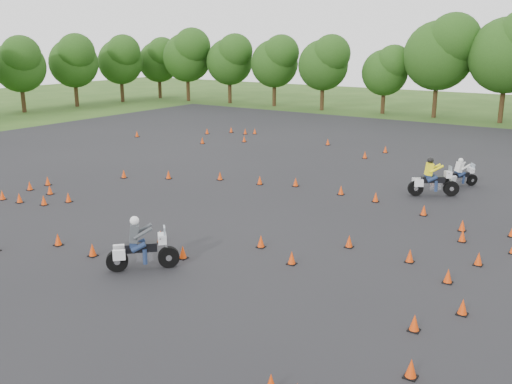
# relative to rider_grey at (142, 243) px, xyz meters

# --- Properties ---
(ground) EXTENTS (140.00, 140.00, 0.00)m
(ground) POSITION_rel_rider_grey_xyz_m (0.09, 2.72, -0.94)
(ground) COLOR #2D5119
(ground) RESTS_ON ground
(asphalt_pad) EXTENTS (62.00, 62.00, 0.00)m
(asphalt_pad) POSITION_rel_rider_grey_xyz_m (0.09, 8.72, -0.94)
(asphalt_pad) COLOR black
(asphalt_pad) RESTS_ON ground
(traffic_cones) EXTENTS (36.17, 33.03, 0.45)m
(traffic_cones) POSITION_rel_rider_grey_xyz_m (0.01, 8.22, -0.71)
(traffic_cones) COLOR #E53F09
(traffic_cones) RESTS_ON asphalt_pad
(rider_grey) EXTENTS (2.23, 2.25, 1.87)m
(rider_grey) POSITION_rel_rider_grey_xyz_m (0.00, 0.00, 0.00)
(rider_grey) COLOR #414548
(rider_grey) RESTS_ON ground
(rider_yellow) EXTENTS (2.51, 1.97, 1.92)m
(rider_yellow) POSITION_rel_rider_grey_xyz_m (5.33, 14.62, 0.02)
(rider_yellow) COLOR yellow
(rider_yellow) RESTS_ON ground
(rider_white) EXTENTS (1.74, 1.96, 1.56)m
(rider_white) POSITION_rel_rider_grey_xyz_m (5.93, 17.26, -0.16)
(rider_white) COLOR silver
(rider_white) RESTS_ON ground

